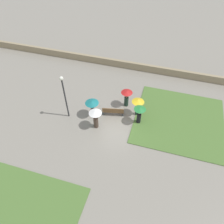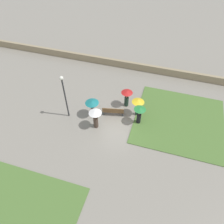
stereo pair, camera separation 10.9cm
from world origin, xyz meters
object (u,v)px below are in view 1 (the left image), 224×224
(crowd_person_green, at_px, (139,112))
(crowd_person_yellow, at_px, (138,103))
(lamp_post, at_px, (64,92))
(crowd_person_white, at_px, (95,117))
(crowd_person_teal, at_px, (92,105))
(crowd_person_red, at_px, (127,96))
(park_bench, at_px, (113,111))

(crowd_person_green, xyz_separation_m, crowd_person_yellow, (0.34, -0.93, 0.15))
(lamp_post, bearing_deg, crowd_person_white, 170.11)
(crowd_person_teal, bearing_deg, lamp_post, -65.40)
(crowd_person_red, bearing_deg, crowd_person_green, 19.76)
(crowd_person_green, relative_size, crowd_person_teal, 1.08)
(crowd_person_red, distance_m, crowd_person_yellow, 1.49)
(crowd_person_white, xyz_separation_m, crowd_person_red, (-1.80, -3.29, -0.03))
(lamp_post, height_order, crowd_person_yellow, lamp_post)
(park_bench, distance_m, crowd_person_yellow, 2.32)
(crowd_person_white, bearing_deg, crowd_person_red, -103.22)
(park_bench, xyz_separation_m, crowd_person_white, (0.99, 1.71, 0.75))
(crowd_person_green, distance_m, crowd_person_white, 3.66)
(crowd_person_white, xyz_separation_m, crowd_person_yellow, (-3.00, -2.42, 0.17))
(lamp_post, height_order, crowd_person_green, lamp_post)
(crowd_person_red, bearing_deg, crowd_person_teal, -70.93)
(crowd_person_green, height_order, crowd_person_teal, crowd_person_green)
(crowd_person_red, bearing_deg, park_bench, -47.93)
(lamp_post, bearing_deg, crowd_person_red, -148.39)
(crowd_person_yellow, bearing_deg, crowd_person_white, 144.67)
(lamp_post, relative_size, crowd_person_red, 2.45)
(park_bench, height_order, crowd_person_red, crowd_person_red)
(park_bench, relative_size, crowd_person_teal, 1.14)
(crowd_person_teal, height_order, crowd_person_yellow, crowd_person_yellow)
(lamp_post, xyz_separation_m, crowd_person_yellow, (-5.76, -1.94, -1.38))
(crowd_person_green, bearing_deg, crowd_person_teal, -26.53)
(park_bench, bearing_deg, crowd_person_green, 162.63)
(crowd_person_white, distance_m, crowd_person_yellow, 3.86)
(lamp_post, distance_m, crowd_person_green, 6.37)
(park_bench, height_order, lamp_post, lamp_post)
(crowd_person_green, xyz_separation_m, crowd_person_red, (1.54, -1.79, -0.06))
(crowd_person_teal, height_order, crowd_person_white, crowd_person_white)
(crowd_person_white, distance_m, crowd_person_red, 3.75)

